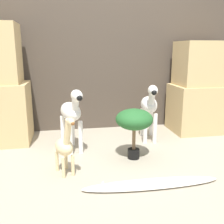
# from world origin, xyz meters

# --- Properties ---
(ground_plane) EXTENTS (14.00, 14.00, 0.00)m
(ground_plane) POSITION_xyz_m (0.00, 0.00, 0.00)
(ground_plane) COLOR #9E937F
(wall_back) EXTENTS (6.40, 0.08, 2.20)m
(wall_back) POSITION_xyz_m (0.00, 1.42, 1.10)
(wall_back) COLOR #473D33
(wall_back) RESTS_ON ground_plane
(rock_pillar_right) EXTENTS (0.81, 0.54, 1.17)m
(rock_pillar_right) POSITION_xyz_m (1.31, 1.03, 0.55)
(rock_pillar_right) COLOR tan
(rock_pillar_right) RESTS_ON ground_plane
(zebra_right) EXTENTS (0.25, 0.55, 0.69)m
(zebra_right) POSITION_xyz_m (0.49, 0.78, 0.42)
(zebra_right) COLOR white
(zebra_right) RESTS_ON ground_plane
(zebra_left) EXTENTS (0.29, 0.55, 0.69)m
(zebra_left) POSITION_xyz_m (-0.43, 0.60, 0.42)
(zebra_left) COLOR white
(zebra_left) RESTS_ON ground_plane
(giraffe_figurine) EXTENTS (0.21, 0.36, 0.55)m
(giraffe_figurine) POSITION_xyz_m (-0.51, 0.05, 0.27)
(giraffe_figurine) COLOR beige
(giraffe_figurine) RESTS_ON ground_plane
(potted_palm_front) EXTENTS (0.37, 0.37, 0.51)m
(potted_palm_front) POSITION_xyz_m (0.17, 0.28, 0.39)
(potted_palm_front) COLOR black
(potted_palm_front) RESTS_ON ground_plane
(surfboard) EXTENTS (1.13, 0.20, 0.08)m
(surfboard) POSITION_xyz_m (0.16, -0.29, 0.02)
(surfboard) COLOR silver
(surfboard) RESTS_ON ground_plane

